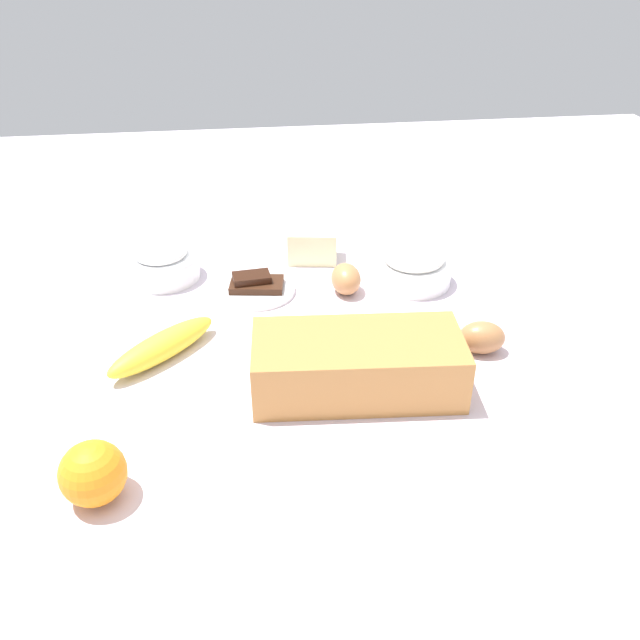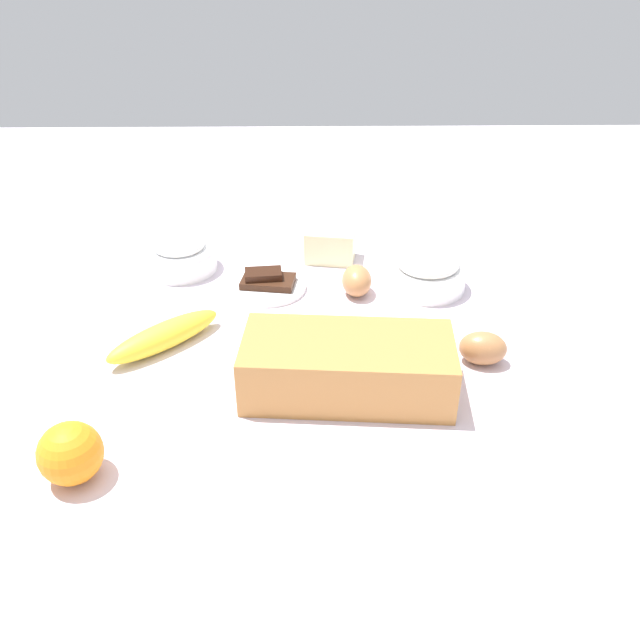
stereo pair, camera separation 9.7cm
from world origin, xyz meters
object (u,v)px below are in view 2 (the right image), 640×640
chocolate_plate (268,284)px  egg_beside_bowl (357,281)px  orange_fruit (70,453)px  loaf_pan (348,366)px  butter_block (330,245)px  flour_bowl (427,271)px  banana (164,336)px  egg_near_butter (483,348)px  sugar_bowl (180,254)px

chocolate_plate → egg_beside_bowl: bearing=173.4°
orange_fruit → loaf_pan: bearing=-154.0°
butter_block → orange_fruit: bearing=60.9°
flour_bowl → chocolate_plate: (0.27, 0.00, -0.02)m
banana → chocolate_plate: size_ratio=1.46×
loaf_pan → egg_beside_bowl: 0.27m
flour_bowl → orange_fruit: size_ratio=1.82×
banana → egg_near_butter: egg_near_butter is taller
egg_beside_bowl → sugar_bowl: bearing=-16.8°
banana → orange_fruit: orange_fruit is taller
banana → egg_near_butter: size_ratio=2.78×
orange_fruit → egg_beside_bowl: size_ratio=1.07×
loaf_pan → banana: (0.27, -0.11, -0.02)m
sugar_bowl → egg_beside_bowl: (-0.31, 0.10, -0.01)m
loaf_pan → egg_near_butter: 0.21m
loaf_pan → banana: bearing=-18.0°
loaf_pan → chocolate_plate: 0.31m
banana → butter_block: size_ratio=2.11×
chocolate_plate → butter_block: bearing=-134.2°
butter_block → egg_beside_bowl: (-0.04, 0.13, -0.00)m
flour_bowl → banana: bearing=22.9°
egg_beside_bowl → loaf_pan: bearing=83.7°
loaf_pan → egg_beside_bowl: (-0.03, -0.27, -0.02)m
flour_bowl → banana: size_ratio=0.70×
sugar_bowl → banana: 0.25m
orange_fruit → butter_block: size_ratio=0.82×
orange_fruit → chocolate_plate: orange_fruit is taller
flour_bowl → banana: (0.42, 0.18, -0.01)m
orange_fruit → egg_beside_bowl: orange_fruit is taller
flour_bowl → butter_block: bearing=-34.9°
flour_bowl → banana: 0.46m
loaf_pan → flour_bowl: bearing=-113.5°
flour_bowl → sugar_bowl: size_ratio=1.03×
butter_block → egg_near_butter: butter_block is taller
orange_fruit → chocolate_plate: 0.49m
banana → butter_block: (-0.26, -0.29, 0.01)m
chocolate_plate → egg_near_butter: bearing=145.3°
orange_fruit → egg_beside_bowl: bearing=-129.5°
flour_bowl → chocolate_plate: flour_bowl is taller
sugar_bowl → egg_beside_bowl: sugar_bowl is taller
egg_near_butter → egg_beside_bowl: bearing=-50.6°
loaf_pan → banana: size_ratio=1.52×
loaf_pan → egg_near_butter: loaf_pan is taller
banana → butter_block: 0.39m
butter_block → chocolate_plate: (0.11, 0.11, -0.02)m
banana → egg_beside_bowl: (-0.30, -0.16, 0.01)m
butter_block → egg_near_butter: 0.40m
egg_near_butter → butter_block: bearing=-58.1°
loaf_pan → orange_fruit: 0.36m
sugar_bowl → banana: sugar_bowl is taller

